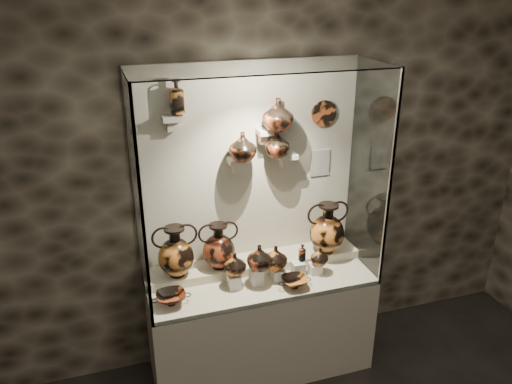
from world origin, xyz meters
TOP-DOWN VIEW (x-y plane):
  - wall_back at (0.00, 2.50)m, footprint 5.00×0.02m
  - plinth at (0.00, 2.18)m, footprint 1.70×0.60m
  - front_tier at (0.00, 2.18)m, footprint 1.68×0.58m
  - rear_tier at (0.00, 2.35)m, footprint 1.70×0.25m
  - back_panel at (0.00, 2.50)m, footprint 1.70×0.03m
  - glass_front at (0.00, 1.88)m, footprint 1.70×0.01m
  - glass_left at (-0.85, 2.18)m, footprint 0.01×0.60m
  - glass_right at (0.85, 2.18)m, footprint 0.01×0.60m
  - glass_top at (0.00, 2.18)m, footprint 1.70×0.60m
  - frame_post_left at (-0.84, 1.89)m, footprint 0.02×0.02m
  - frame_post_right at (0.84, 1.89)m, footprint 0.02×0.02m
  - pedestal_a at (-0.22, 2.13)m, footprint 0.09×0.09m
  - pedestal_b at (-0.05, 2.13)m, footprint 0.09×0.09m
  - pedestal_c at (0.12, 2.13)m, footprint 0.09×0.09m
  - pedestal_d at (0.28, 2.13)m, footprint 0.09×0.09m
  - pedestal_e at (0.42, 2.13)m, footprint 0.09×0.09m
  - bracket_ul at (-0.55, 2.42)m, footprint 0.14×0.12m
  - bracket_ca at (-0.10, 2.42)m, footprint 0.14×0.12m
  - bracket_cb at (0.10, 2.42)m, footprint 0.10×0.12m
  - bracket_cc at (0.28, 2.42)m, footprint 0.14×0.12m
  - amphora_left at (-0.61, 2.31)m, footprint 0.33×0.33m
  - amphora_mid at (-0.28, 2.33)m, footprint 0.31×0.31m
  - amphora_right at (0.59, 2.30)m, footprint 0.39×0.39m
  - jug_a at (-0.21, 2.15)m, footprint 0.19×0.19m
  - jug_b at (-0.03, 2.11)m, footprint 0.20×0.20m
  - jug_c at (0.10, 2.15)m, footprint 0.22×0.22m
  - jug_e at (0.44, 2.11)m, footprint 0.13×0.13m
  - lekythos_small at (0.32, 2.15)m, footprint 0.07×0.07m
  - kylix_left at (-0.69, 2.06)m, footprint 0.33×0.31m
  - kylix_right at (0.20, 2.00)m, footprint 0.25×0.21m
  - lekythos_tall at (-0.51, 2.42)m, footprint 0.13×0.13m
  - ovoid_vase_a at (-0.08, 2.37)m, footprint 0.26×0.26m
  - ovoid_vase_b at (0.18, 2.36)m, footprint 0.29×0.29m
  - ovoid_vase_c at (0.18, 2.38)m, footprint 0.21×0.21m
  - wall_plate at (0.59, 2.47)m, footprint 0.20×0.02m
  - info_placard at (0.58, 2.47)m, footprint 0.16×0.01m

SIDE VIEW (x-z plane):
  - plinth at x=0.00m, z-range 0.00..0.80m
  - front_tier at x=0.00m, z-range 0.80..0.83m
  - rear_tier at x=0.00m, z-range 0.80..0.90m
  - pedestal_e at x=0.42m, z-range 0.83..0.91m
  - pedestal_c at x=0.12m, z-range 0.83..0.92m
  - kylix_right at x=0.20m, z-range 0.83..0.93m
  - pedestal_a at x=-0.22m, z-range 0.83..0.93m
  - kylix_left at x=-0.69m, z-range 0.83..0.94m
  - pedestal_d at x=0.28m, z-range 0.83..0.95m
  - pedestal_b at x=-0.05m, z-range 0.83..0.96m
  - jug_e at x=0.44m, z-range 0.91..1.05m
  - jug_c at x=0.10m, z-range 0.92..1.11m
  - jug_a at x=-0.21m, z-range 0.93..1.10m
  - lekythos_small at x=0.32m, z-range 0.95..1.10m
  - jug_b at x=-0.03m, z-range 0.96..1.15m
  - amphora_mid at x=-0.28m, z-range 0.90..1.26m
  - amphora_left at x=-0.61m, z-range 0.90..1.29m
  - amphora_right at x=0.59m, z-range 0.90..1.31m
  - info_placard at x=0.58m, z-range 1.49..1.70m
  - wall_back at x=0.00m, z-range 0.00..3.20m
  - back_panel at x=0.00m, z-range 0.80..2.40m
  - glass_front at x=0.00m, z-range 0.80..2.40m
  - glass_left at x=-0.85m, z-range 0.80..2.40m
  - glass_right at x=0.85m, z-range 0.80..2.40m
  - frame_post_left at x=-0.84m, z-range 0.80..2.40m
  - frame_post_right at x=0.84m, z-range 0.80..2.40m
  - bracket_ca at x=-0.10m, z-range 1.68..1.72m
  - bracket_cc at x=0.28m, z-range 1.68..1.72m
  - ovoid_vase_c at x=0.18m, z-range 1.72..1.91m
  - ovoid_vase_a at x=-0.08m, z-range 1.72..1.93m
  - bracket_cb at x=0.10m, z-range 1.88..1.92m
  - wall_plate at x=0.59m, z-range 1.89..2.09m
  - ovoid_vase_b at x=0.18m, z-range 1.92..2.15m
  - bracket_ul at x=-0.55m, z-range 2.03..2.07m
  - lekythos_tall at x=-0.51m, z-range 2.07..2.33m
  - glass_top at x=0.00m, z-range 2.39..2.40m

